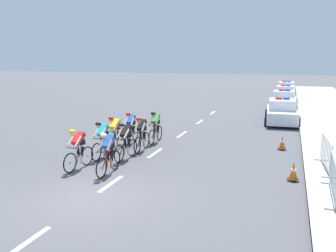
% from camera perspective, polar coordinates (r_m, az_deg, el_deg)
% --- Properties ---
extents(ground_plane, '(160.00, 160.00, 0.00)m').
position_cam_1_polar(ground_plane, '(10.98, -11.81, -10.87)').
color(ground_plane, '#4C4C51').
extents(kerb_edge, '(0.16, 60.00, 0.13)m').
position_cam_1_polar(kerb_edge, '(23.09, 20.27, 0.30)').
color(kerb_edge, '#9E9E99').
rests_on(kerb_edge, ground).
extents(lane_markings_centre, '(0.14, 21.60, 0.01)m').
position_cam_1_polar(lane_markings_centre, '(17.22, 0.30, -2.65)').
color(lane_markings_centre, white).
rests_on(lane_markings_centre, ground).
extents(cyclist_lead, '(0.44, 1.72, 1.56)m').
position_cam_1_polar(cyclist_lead, '(13.42, -14.08, -3.43)').
color(cyclist_lead, black).
rests_on(cyclist_lead, ground).
extents(cyclist_second, '(0.42, 1.72, 1.56)m').
position_cam_1_polar(cyclist_second, '(12.65, -9.49, -4.12)').
color(cyclist_second, black).
rests_on(cyclist_second, ground).
extents(cyclist_third, '(0.42, 1.72, 1.56)m').
position_cam_1_polar(cyclist_third, '(14.69, -10.37, -2.05)').
color(cyclist_third, black).
rests_on(cyclist_third, ground).
extents(cyclist_fourth, '(0.45, 1.72, 1.56)m').
position_cam_1_polar(cyclist_fourth, '(14.35, -6.76, -2.26)').
color(cyclist_fourth, black).
rests_on(cyclist_fourth, ground).
extents(cyclist_fifth, '(0.45, 1.72, 1.56)m').
position_cam_1_polar(cyclist_fifth, '(15.92, -8.42, -1.00)').
color(cyclist_fifth, black).
rests_on(cyclist_fifth, ground).
extents(cyclist_sixth, '(0.42, 1.72, 1.56)m').
position_cam_1_polar(cyclist_sixth, '(15.60, -4.22, -1.15)').
color(cyclist_sixth, black).
rests_on(cyclist_sixth, ground).
extents(cyclist_seventh, '(0.42, 1.72, 1.56)m').
position_cam_1_polar(cyclist_seventh, '(16.99, -5.92, -0.19)').
color(cyclist_seventh, black).
rests_on(cyclist_seventh, ground).
extents(cyclist_eighth, '(0.42, 1.72, 1.56)m').
position_cam_1_polar(cyclist_eighth, '(17.10, -2.01, -0.06)').
color(cyclist_eighth, black).
rests_on(cyclist_eighth, ground).
extents(police_car_nearest, '(2.18, 4.49, 1.59)m').
position_cam_1_polar(police_car_nearest, '(23.38, 17.58, 2.11)').
color(police_car_nearest, white).
rests_on(police_car_nearest, ground).
extents(police_car_second, '(2.09, 4.44, 1.59)m').
position_cam_1_polar(police_car_second, '(29.42, 17.88, 3.79)').
color(police_car_second, silver).
rests_on(police_car_second, ground).
extents(police_car_third, '(2.01, 4.40, 1.59)m').
position_cam_1_polar(police_car_third, '(34.61, 18.06, 4.76)').
color(police_car_third, silver).
rests_on(police_car_third, ground).
extents(police_car_furthest, '(2.02, 4.41, 1.59)m').
position_cam_1_polar(police_car_furthest, '(40.25, 18.20, 5.53)').
color(police_car_furthest, white).
rests_on(police_car_furthest, ground).
extents(crowd_barrier_front, '(0.56, 2.32, 1.07)m').
position_cam_1_polar(crowd_barrier_front, '(11.30, 24.69, -7.54)').
color(crowd_barrier_front, '#B7BABF').
rests_on(crowd_barrier_front, sidewalk_slab).
extents(crowd_barrier_middle, '(0.63, 2.32, 1.07)m').
position_cam_1_polar(crowd_barrier_middle, '(13.94, 23.76, -4.10)').
color(crowd_barrier_middle, '#B7BABF').
rests_on(crowd_barrier_middle, sidewalk_slab).
extents(traffic_cone_near, '(0.36, 0.36, 0.64)m').
position_cam_1_polar(traffic_cone_near, '(16.65, 17.66, -2.55)').
color(traffic_cone_near, black).
rests_on(traffic_cone_near, ground).
extents(traffic_cone_mid, '(0.36, 0.36, 0.64)m').
position_cam_1_polar(traffic_cone_mid, '(12.64, 19.26, -6.84)').
color(traffic_cone_mid, black).
rests_on(traffic_cone_mid, ground).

